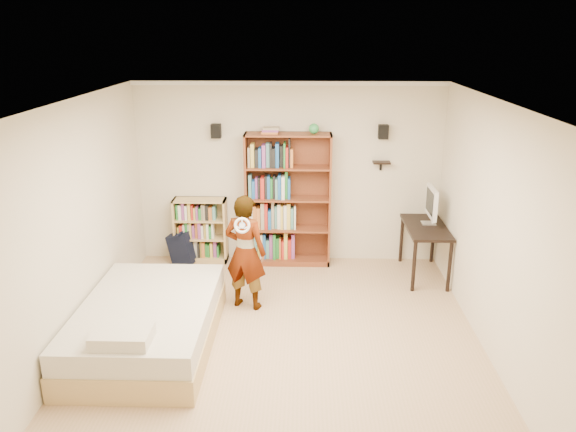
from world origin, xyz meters
The scene contains 14 objects.
ground centered at (0.00, 0.00, 0.00)m, with size 4.50×5.00×0.01m, color tan.
room_shell centered at (0.00, 0.00, 1.76)m, with size 4.52×5.02×2.71m.
crown_molding centered at (0.00, 0.00, 2.67)m, with size 4.50×5.00×0.06m.
speaker_left centered at (-1.05, 2.40, 2.00)m, with size 0.14×0.12×0.20m, color black.
speaker_right centered at (1.35, 2.40, 2.00)m, with size 0.14×0.12×0.20m, color black.
wall_shelf centered at (1.35, 2.41, 1.55)m, with size 0.25×0.16×0.03m, color black.
tall_bookshelf centered at (-0.01, 2.32, 0.99)m, with size 1.25×0.37×1.98m, color brown, non-canonical shape.
low_bookshelf centered at (-1.34, 2.35, 0.49)m, with size 0.79×0.30×0.99m, color tan, non-canonical shape.
computer_desk centered at (1.95, 1.89, 0.38)m, with size 0.56×1.11×0.76m, color black, non-canonical shape.
imac centered at (2.00, 1.99, 1.03)m, with size 0.11×0.53×0.53m, color white, non-canonical shape.
daybed centered at (-1.51, -0.09, 0.33)m, with size 1.44×2.21×0.65m, color beige, non-canonical shape.
person centered at (-0.50, 0.87, 0.75)m, with size 0.54×0.36×1.49m, color black.
wii_wheel centered at (-0.50, 0.59, 1.20)m, with size 0.19×0.19×0.03m, color white.
navy_bag centered at (-1.62, 2.22, 0.25)m, with size 0.37×0.24×0.50m, color black, non-canonical shape.
Camera 1 is at (0.22, -5.61, 3.39)m, focal length 35.00 mm.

